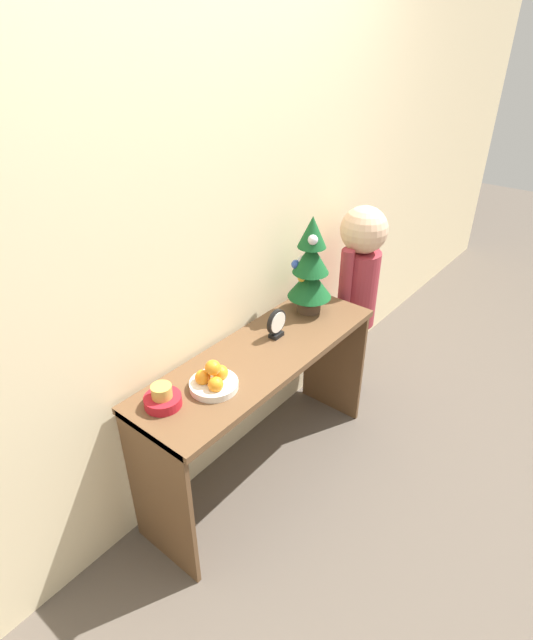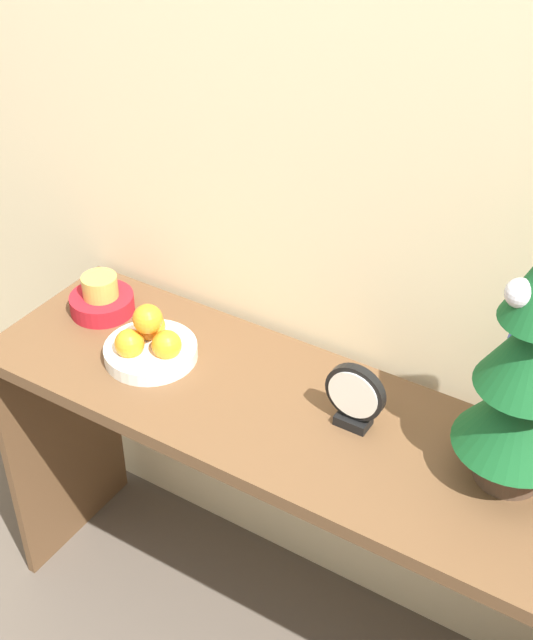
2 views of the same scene
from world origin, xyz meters
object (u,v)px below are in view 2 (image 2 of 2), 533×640
fruit_bowl (150,343)px  mini_tree (530,371)px  singing_bowl (102,299)px  desk_clock (355,397)px

fruit_bowl → mini_tree: bearing=4.9°
singing_bowl → fruit_bowl: bearing=-21.2°
fruit_bowl → desk_clock: desk_clock is taller
fruit_bowl → singing_bowl: size_ratio=1.36×
singing_bowl → mini_tree: bearing=-0.7°
mini_tree → singing_bowl: (-0.93, 0.01, -0.20)m
fruit_bowl → desk_clock: size_ratio=1.40×
mini_tree → singing_bowl: bearing=179.3°
singing_bowl → desk_clock: 0.64m
singing_bowl → desk_clock: bearing=-3.3°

